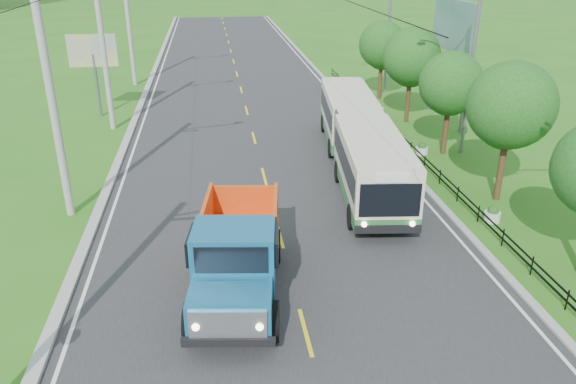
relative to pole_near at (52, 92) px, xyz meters
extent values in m
plane|color=#276718|center=(8.26, -9.00, -5.09)|extent=(240.00, 240.00, 0.00)
cube|color=#28282B|center=(8.26, 11.00, -5.08)|extent=(14.00, 120.00, 0.02)
cube|color=#9E9E99|center=(1.06, 11.00, -5.02)|extent=(0.40, 120.00, 0.15)
cube|color=#9E9E99|center=(15.41, 11.00, -5.04)|extent=(0.30, 120.00, 0.10)
cube|color=silver|center=(1.61, 11.00, -5.07)|extent=(0.12, 120.00, 0.00)
cube|color=silver|center=(14.91, 11.00, -5.07)|extent=(0.12, 120.00, 0.00)
cube|color=yellow|center=(8.26, -9.00, -5.07)|extent=(0.12, 2.20, 0.00)
cube|color=black|center=(16.26, 5.00, -4.79)|extent=(0.04, 40.00, 0.60)
cylinder|color=gray|center=(-0.04, 0.00, -0.09)|extent=(0.32, 0.32, 10.00)
cylinder|color=gray|center=(-0.04, 12.00, -0.09)|extent=(0.32, 0.32, 10.00)
cylinder|color=gray|center=(-0.04, 24.00, -0.09)|extent=(0.32, 0.32, 10.00)
cylinder|color=#382314|center=(18.06, -1.00, -3.41)|extent=(0.28, 0.28, 3.36)
sphere|color=#1C4814|center=(18.06, -1.00, -0.89)|extent=(3.60, 3.60, 3.60)
sphere|color=#1C4814|center=(18.26, -0.50, -1.61)|extent=(2.64, 2.64, 2.64)
cylinder|color=#382314|center=(18.06, 5.00, -3.58)|extent=(0.28, 0.28, 3.02)
sphere|color=#1C4814|center=(18.06, 5.00, -1.31)|extent=(3.24, 3.24, 3.24)
sphere|color=#1C4814|center=(18.26, 5.50, -1.96)|extent=(2.38, 2.38, 2.38)
cylinder|color=#382314|center=(18.06, 11.00, -3.47)|extent=(0.28, 0.28, 3.25)
sphere|color=#1C4814|center=(18.06, 11.00, -1.03)|extent=(3.48, 3.48, 3.48)
sphere|color=#1C4814|center=(18.26, 11.50, -1.73)|extent=(2.55, 2.55, 2.55)
cylinder|color=#382314|center=(18.06, 17.00, -3.55)|extent=(0.28, 0.28, 3.08)
sphere|color=#1C4814|center=(18.06, 17.00, -1.24)|extent=(3.30, 3.30, 3.30)
sphere|color=#1C4814|center=(18.26, 17.50, -1.90)|extent=(2.42, 2.42, 2.42)
cylinder|color=slate|center=(19.06, 5.00, -0.59)|extent=(0.20, 0.20, 9.00)
cylinder|color=slate|center=(19.06, 19.00, -0.59)|extent=(0.20, 0.20, 9.00)
cylinder|color=silver|center=(16.86, -3.00, -4.89)|extent=(0.64, 0.64, 0.40)
sphere|color=#1C4814|center=(16.86, -3.00, -4.64)|extent=(0.44, 0.44, 0.44)
cylinder|color=silver|center=(16.86, 5.00, -4.89)|extent=(0.64, 0.64, 0.40)
sphere|color=#1C4814|center=(16.86, 5.00, -4.64)|extent=(0.44, 0.44, 0.44)
cylinder|color=silver|center=(16.86, 13.00, -4.89)|extent=(0.64, 0.64, 0.40)
sphere|color=#1C4814|center=(16.86, 13.00, -4.64)|extent=(0.44, 0.44, 0.44)
cylinder|color=slate|center=(-1.24, 15.00, -3.09)|extent=(0.20, 0.20, 4.00)
cube|color=yellow|center=(-1.24, 15.00, -0.89)|extent=(3.00, 0.15, 2.00)
cylinder|color=slate|center=(20.56, 8.50, -2.59)|extent=(0.24, 0.24, 5.00)
cylinder|color=slate|center=(20.56, 13.50, -2.59)|extent=(0.24, 0.24, 5.00)
cube|color=#144C47|center=(20.56, 11.00, 0.71)|extent=(0.20, 6.00, 3.00)
cube|color=#276333|center=(12.48, -0.71, -4.32)|extent=(3.24, 7.56, 0.54)
cube|color=beige|center=(12.48, -0.71, -3.10)|extent=(3.24, 7.56, 1.89)
cube|color=black|center=(12.48, -0.71, -3.09)|extent=(3.21, 6.98, 0.93)
cube|color=#276333|center=(13.37, 7.31, -4.32)|extent=(3.18, 7.07, 0.54)
cube|color=beige|center=(13.37, 7.31, -3.10)|extent=(3.18, 7.07, 1.89)
cube|color=black|center=(13.37, 7.31, -3.09)|extent=(3.16, 6.49, 0.93)
cube|color=#4C4C4C|center=(12.94, 3.42, -3.37)|extent=(2.39, 1.22, 2.33)
cube|color=black|center=(12.07, -4.37, -3.27)|extent=(2.19, 0.30, 1.27)
cylinder|color=black|center=(11.13, -2.87, -4.59)|extent=(0.42, 1.05, 1.02)
cylinder|color=black|center=(13.33, -3.11, -4.59)|extent=(0.42, 1.05, 1.02)
cylinder|color=black|center=(11.65, 1.89, -4.59)|extent=(0.42, 1.05, 1.02)
cylinder|color=black|center=(13.85, 1.65, -4.59)|extent=(0.42, 1.05, 1.02)
cylinder|color=black|center=(12.02, 5.20, -4.59)|extent=(0.42, 1.05, 1.02)
cylinder|color=black|center=(14.22, 4.95, -4.59)|extent=(0.42, 1.05, 1.02)
cylinder|color=black|center=(12.51, 9.67, -4.59)|extent=(0.42, 1.05, 1.02)
cylinder|color=black|center=(14.71, 9.43, -4.59)|extent=(0.42, 1.05, 1.02)
cube|color=#14557D|center=(6.16, -9.20, -3.92)|extent=(2.42, 1.78, 1.07)
cube|color=#14557D|center=(6.37, -7.61, -3.38)|extent=(2.56, 2.01, 2.14)
cube|color=black|center=(6.37, -7.61, -2.85)|extent=(2.75, 1.72, 0.75)
cube|color=black|center=(6.49, -6.76, -4.40)|extent=(1.91, 6.49, 0.27)
cube|color=#DD4114|center=(6.73, -4.96, -3.33)|extent=(2.86, 3.50, 1.39)
cylinder|color=black|center=(5.08, -8.84, -4.51)|extent=(0.53, 1.21, 1.18)
cylinder|color=black|center=(7.30, -9.14, -4.51)|extent=(0.53, 1.21, 1.18)
cylinder|color=black|center=(5.64, -4.60, -4.51)|extent=(0.53, 1.21, 1.18)
cylinder|color=black|center=(7.87, -4.90, -4.51)|extent=(0.53, 1.21, 1.18)
camera|label=1|loc=(5.97, -21.89, 5.01)|focal=35.00mm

